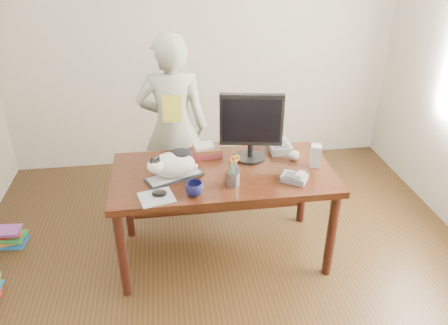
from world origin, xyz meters
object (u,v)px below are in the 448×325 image
(pen_cup, at_px, (233,177))
(book_stack, at_px, (205,150))
(coffee_mug, at_px, (194,189))
(desk, at_px, (222,183))
(mouse, at_px, (159,193))
(phone, at_px, (295,178))
(book_pile_b, at_px, (9,237))
(person, at_px, (173,128))
(cat, at_px, (172,164))
(monitor, at_px, (251,124))
(baseball, at_px, (294,155))
(speaker, at_px, (316,156))
(calculator, at_px, (279,146))
(keyboard, at_px, (174,177))

(pen_cup, bearing_deg, book_stack, 106.64)
(coffee_mug, bearing_deg, desk, 57.64)
(desk, xyz_separation_m, mouse, (-0.46, -0.34, 0.17))
(phone, bearing_deg, book_stack, 172.32)
(pen_cup, distance_m, book_pile_b, 1.99)
(desk, height_order, person, person)
(cat, height_order, mouse, cat)
(cat, distance_m, phone, 0.86)
(desk, bearing_deg, coffee_mug, -122.36)
(monitor, xyz_separation_m, baseball, (0.33, -0.05, -0.26))
(speaker, xyz_separation_m, calculator, (-0.20, 0.28, -0.05))
(keyboard, relative_size, person, 0.26)
(desk, bearing_deg, speaker, -7.18)
(monitor, distance_m, speaker, 0.53)
(desk, xyz_separation_m, baseball, (0.56, 0.02, 0.19))
(phone, bearing_deg, pen_cup, -148.79)
(cat, xyz_separation_m, baseball, (0.92, 0.15, -0.08))
(pen_cup, relative_size, baseball, 2.84)
(monitor, height_order, pen_cup, monitor)
(baseball, distance_m, book_stack, 0.68)
(keyboard, height_order, pen_cup, pen_cup)
(cat, distance_m, pen_cup, 0.43)
(mouse, height_order, calculator, calculator)
(keyboard, xyz_separation_m, baseball, (0.91, 0.14, 0.03))
(mouse, distance_m, baseball, 1.08)
(cat, relative_size, book_pile_b, 1.44)
(pen_cup, relative_size, mouse, 2.01)
(phone, xyz_separation_m, baseball, (0.08, 0.30, 0.01))
(book_stack, height_order, book_pile_b, book_stack)
(desk, relative_size, coffee_mug, 13.42)
(phone, relative_size, book_stack, 0.82)
(calculator, xyz_separation_m, book_pile_b, (-2.21, 0.07, -0.71))
(desk, xyz_separation_m, monitor, (0.23, 0.07, 0.44))
(coffee_mug, distance_m, book_stack, 0.58)
(calculator, bearing_deg, keyboard, -159.34)
(desk, height_order, coffee_mug, coffee_mug)
(desk, xyz_separation_m, person, (-0.33, 0.62, 0.20))
(pen_cup, distance_m, speaker, 0.67)
(monitor, bearing_deg, book_pile_b, -175.97)
(monitor, distance_m, book_pile_b, 2.19)
(baseball, xyz_separation_m, person, (-0.89, 0.60, 0.02))
(keyboard, bearing_deg, desk, -4.13)
(coffee_mug, xyz_separation_m, calculator, (0.72, 0.56, -0.02))
(mouse, bearing_deg, desk, 22.22)
(keyboard, bearing_deg, speaker, -21.52)
(book_stack, relative_size, calculator, 1.13)
(coffee_mug, bearing_deg, speaker, 16.90)
(keyboard, relative_size, calculator, 1.89)
(pen_cup, distance_m, baseball, 0.59)
(book_stack, bearing_deg, cat, -131.91)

